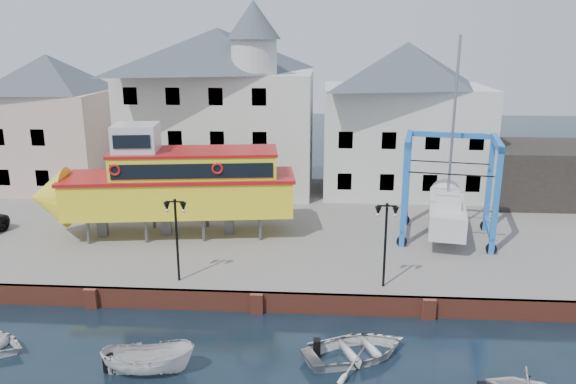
{
  "coord_description": "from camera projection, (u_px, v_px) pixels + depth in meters",
  "views": [
    {
      "loc": [
        3.1,
        -23.88,
        12.68
      ],
      "look_at": [
        1.0,
        7.0,
        4.0
      ],
      "focal_mm": 35.0,
      "sensor_mm": 36.0,
      "label": 1
    }
  ],
  "objects": [
    {
      "name": "building_pink",
      "position": [
        53.0,
        123.0,
        43.37
      ],
      "size": [
        8.0,
        7.0,
        10.3
      ],
      "color": "#C5A997",
      "rests_on": "hardstanding"
    },
    {
      "name": "shed_dark",
      "position": [
        544.0,
        173.0,
        40.85
      ],
      "size": [
        8.0,
        7.0,
        4.0
      ],
      "primitive_type": "cube",
      "color": "black",
      "rests_on": "hardstanding"
    },
    {
      "name": "motorboat_a",
      "position": [
        149.0,
        373.0,
        21.8
      ],
      "size": [
        3.74,
        1.74,
        1.4
      ],
      "primitive_type": "imported",
      "rotation": [
        0.0,
        0.0,
        1.68
      ],
      "color": "silver",
      "rests_on": "ground"
    },
    {
      "name": "hardstanding",
      "position": [
        277.0,
        226.0,
        37.0
      ],
      "size": [
        44.0,
        22.0,
        1.0
      ],
      "primitive_type": "cube",
      "color": "slate",
      "rests_on": "ground"
    },
    {
      "name": "building_white_main",
      "position": [
        221.0,
        108.0,
        42.57
      ],
      "size": [
        14.0,
        8.3,
        14.0
      ],
      "color": "silver",
      "rests_on": "hardstanding"
    },
    {
      "name": "tour_boat",
      "position": [
        164.0,
        184.0,
        33.23
      ],
      "size": [
        15.83,
        5.65,
        6.74
      ],
      "rotation": [
        0.0,
        0.0,
        0.13
      ],
      "color": "#59595E",
      "rests_on": "hardstanding"
    },
    {
      "name": "lamp_post_left",
      "position": [
        176.0,
        219.0,
        26.86
      ],
      "size": [
        1.12,
        0.32,
        4.2
      ],
      "color": "black",
      "rests_on": "hardstanding"
    },
    {
      "name": "travel_lift",
      "position": [
        447.0,
        203.0,
        33.6
      ],
      "size": [
        6.12,
        7.97,
        11.7
      ],
      "rotation": [
        0.0,
        0.0,
        -0.18
      ],
      "color": "#205FB0",
      "rests_on": "hardstanding"
    },
    {
      "name": "motorboat_b",
      "position": [
        356.0,
        357.0,
        22.87
      ],
      "size": [
        5.35,
        4.72,
        0.92
      ],
      "primitive_type": "imported",
      "rotation": [
        0.0,
        0.0,
        2.0
      ],
      "color": "silver",
      "rests_on": "ground"
    },
    {
      "name": "lamp_post_right",
      "position": [
        386.0,
        224.0,
        26.2
      ],
      "size": [
        1.12,
        0.32,
        4.2
      ],
      "color": "black",
      "rests_on": "hardstanding"
    },
    {
      "name": "building_white_right",
      "position": [
        404.0,
        118.0,
        42.45
      ],
      "size": [
        12.0,
        8.0,
        11.2
      ],
      "color": "silver",
      "rests_on": "hardstanding"
    },
    {
      "name": "quay_wall",
      "position": [
        257.0,
        302.0,
        26.53
      ],
      "size": [
        44.0,
        0.47,
        1.0
      ],
      "color": "brown",
      "rests_on": "ground"
    },
    {
      "name": "ground",
      "position": [
        257.0,
        313.0,
        26.57
      ],
      "size": [
        140.0,
        140.0,
        0.0
      ],
      "primitive_type": "plane",
      "color": "black",
      "rests_on": "ground"
    }
  ]
}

